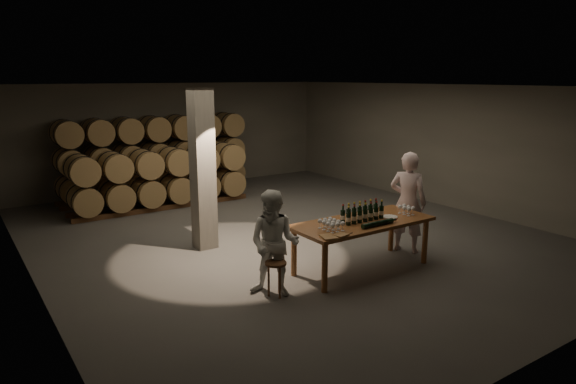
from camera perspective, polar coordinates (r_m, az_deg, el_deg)
room at (r=10.26m, az=-9.47°, el=2.45°), size 12.00×12.00×12.00m
tasting_table at (r=9.22m, az=8.25°, el=-3.82°), size 2.60×1.10×0.90m
barrel_stack_back at (r=15.22m, az=-14.53°, el=4.02°), size 5.48×0.95×2.31m
barrel_stack_front at (r=13.85m, az=-13.97°, el=1.65°), size 4.70×0.95×1.57m
bottle_cluster at (r=9.18m, az=8.27°, el=-2.44°), size 0.87×0.24×0.34m
lying_bottles at (r=8.93m, az=9.99°, el=-3.45°), size 0.79×0.09×0.09m
glass_cluster_left at (r=8.60m, az=4.83°, el=-3.41°), size 0.30×0.41×0.16m
glass_cluster_right at (r=9.76m, az=13.03°, el=-1.73°), size 0.19×0.30×0.17m
plate at (r=9.51m, az=11.24°, el=-2.72°), size 0.29×0.29×0.02m
notebook_near at (r=8.31m, az=5.88°, el=-4.77°), size 0.26×0.23×0.03m
notebook_corner at (r=8.21m, az=4.53°, el=-4.98°), size 0.30×0.34×0.02m
pen at (r=8.44m, az=6.95°, el=-4.59°), size 0.12×0.04×0.01m
stool at (r=8.13m, az=-1.37°, el=-8.47°), size 0.34×0.34×0.57m
person_man at (r=10.30m, az=13.16°, el=-1.10°), size 0.75×0.86×1.99m
person_woman at (r=8.06m, az=-1.53°, el=-5.75°), size 1.03×1.05×1.70m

